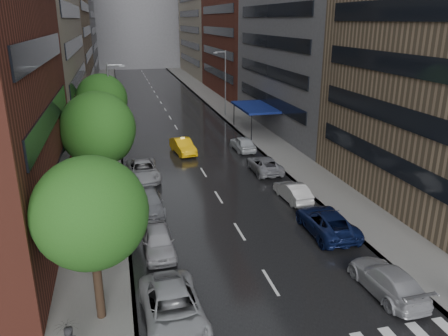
{
  "coord_description": "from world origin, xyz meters",
  "views": [
    {
      "loc": [
        -7.15,
        -14.68,
        13.18
      ],
      "look_at": [
        0.0,
        14.24,
        3.0
      ],
      "focal_mm": 35.0,
      "sensor_mm": 36.0,
      "label": 1
    }
  ],
  "objects": [
    {
      "name": "tree_far",
      "position": [
        -8.6,
        30.58,
        5.55
      ],
      "size": [
        5.09,
        5.09,
        8.12
      ],
      "color": "#382619",
      "rests_on": "ground"
    },
    {
      "name": "street_lamp_left",
      "position": [
        -7.72,
        30.0,
        4.89
      ],
      "size": [
        1.74,
        0.22,
        9.0
      ],
      "color": "gray",
      "rests_on": "sidewalk_left"
    },
    {
      "name": "ground",
      "position": [
        0.0,
        0.0,
        0.0
      ],
      "size": [
        220.0,
        220.0,
        0.0
      ],
      "primitive_type": "plane",
      "color": "gray",
      "rests_on": "ground"
    },
    {
      "name": "street_lamp_right",
      "position": [
        7.72,
        45.0,
        4.89
      ],
      "size": [
        1.74,
        0.22,
        9.0
      ],
      "color": "gray",
      "rests_on": "sidewalk_right"
    },
    {
      "name": "taxi",
      "position": [
        -0.88,
        28.35,
        0.78
      ],
      "size": [
        2.33,
        4.92,
        1.56
      ],
      "primitive_type": "imported",
      "rotation": [
        0.0,
        0.0,
        0.15
      ],
      "color": "#FEB90D",
      "rests_on": "ground"
    },
    {
      "name": "awning",
      "position": [
        8.98,
        35.0,
        3.13
      ],
      "size": [
        4.0,
        8.0,
        3.12
      ],
      "color": "navy",
      "rests_on": "sidewalk_right"
    },
    {
      "name": "tree_mid",
      "position": [
        -8.6,
        16.7,
        5.8
      ],
      "size": [
        5.32,
        5.32,
        8.48
      ],
      "color": "#382619",
      "rests_on": "ground"
    },
    {
      "name": "road",
      "position": [
        0.0,
        50.0,
        0.01
      ],
      "size": [
        14.0,
        140.0,
        0.01
      ],
      "primitive_type": "cube",
      "color": "black",
      "rests_on": "ground"
    },
    {
      "name": "building_far",
      "position": [
        0.0,
        118.0,
        16.0
      ],
      "size": [
        40.0,
        14.0,
        32.0
      ],
      "primitive_type": "cube",
      "color": "slate",
      "rests_on": "ground"
    },
    {
      "name": "sidewalk_left",
      "position": [
        -9.0,
        50.0,
        0.07
      ],
      "size": [
        4.0,
        140.0,
        0.15
      ],
      "primitive_type": "cube",
      "color": "gray",
      "rests_on": "ground"
    },
    {
      "name": "tree_near",
      "position": [
        -8.6,
        3.08,
        5.38
      ],
      "size": [
        4.93,
        4.93,
        7.86
      ],
      "color": "#382619",
      "rests_on": "ground"
    },
    {
      "name": "sidewalk_right",
      "position": [
        9.0,
        50.0,
        0.07
      ],
      "size": [
        4.0,
        140.0,
        0.15
      ],
      "primitive_type": "cube",
      "color": "gray",
      "rests_on": "ground"
    },
    {
      "name": "parked_cars_right",
      "position": [
        5.4,
        13.82,
        0.74
      ],
      "size": [
        2.68,
        30.98,
        1.56
      ],
      "color": "#A5A5AB",
      "rests_on": "ground"
    },
    {
      "name": "parked_cars_left",
      "position": [
        -5.4,
        11.4,
        0.76
      ],
      "size": [
        2.88,
        25.51,
        1.61
      ],
      "color": "#A3A4A9",
      "rests_on": "ground"
    },
    {
      "name": "buildings_right",
      "position": [
        15.0,
        56.7,
        15.03
      ],
      "size": [
        8.05,
        109.1,
        36.0
      ],
      "color": "#937A5B",
      "rests_on": "ground"
    }
  ]
}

